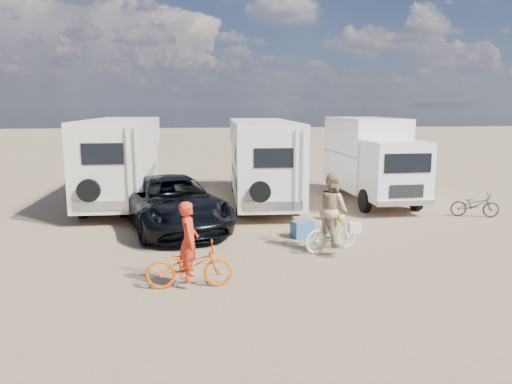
{
  "coord_description": "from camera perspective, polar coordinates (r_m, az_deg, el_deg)",
  "views": [
    {
      "loc": [
        -2.07,
        -10.89,
        3.64
      ],
      "look_at": [
        -0.59,
        2.07,
        1.3
      ],
      "focal_mm": 33.87,
      "sensor_mm": 36.0,
      "label": 1
    }
  ],
  "objects": [
    {
      "name": "box_truck",
      "position": [
        18.81,
        13.65,
        3.6
      ],
      "size": [
        2.33,
        5.8,
        3.17
      ],
      "primitive_type": null,
      "rotation": [
        0.0,
        0.0,
        0.04
      ],
      "color": "white",
      "rests_on": "ground"
    },
    {
      "name": "rider_man",
      "position": [
        9.84,
        -7.91,
        -6.73
      ],
      "size": [
        0.4,
        0.59,
        1.6
      ],
      "primitive_type": "imported",
      "rotation": [
        0.0,
        0.0,
        1.59
      ],
      "color": "red",
      "rests_on": "ground"
    },
    {
      "name": "bike_man",
      "position": [
        9.94,
        -7.86,
        -8.6
      ],
      "size": [
        1.76,
        0.65,
        0.92
      ],
      "primitive_type": "imported",
      "rotation": [
        0.0,
        0.0,
        1.59
      ],
      "color": "#ED5604",
      "rests_on": "ground"
    },
    {
      "name": "crate",
      "position": [
        15.86,
        8.74,
        -2.61
      ],
      "size": [
        0.49,
        0.49,
        0.33
      ],
      "primitive_type": "cube",
      "rotation": [
        0.0,
        0.0,
        0.19
      ],
      "color": "#95814D",
      "rests_on": "ground"
    },
    {
      "name": "cooler",
      "position": [
        13.61,
        5.5,
        -4.4
      ],
      "size": [
        0.66,
        0.55,
        0.46
      ],
      "primitive_type": "cube",
      "rotation": [
        0.0,
        0.0,
        0.27
      ],
      "color": "#335F98",
      "rests_on": "ground"
    },
    {
      "name": "rider_woman",
      "position": [
        12.28,
        8.98,
        -2.81
      ],
      "size": [
        0.98,
        1.08,
        1.82
      ],
      "primitive_type": "imported",
      "rotation": [
        0.0,
        0.0,
        1.97
      ],
      "color": "tan",
      "rests_on": "ground"
    },
    {
      "name": "rv_left",
      "position": [
        18.39,
        -15.56,
        3.35
      ],
      "size": [
        2.24,
        6.89,
        3.15
      ],
      "primitive_type": null,
      "rotation": [
        0.0,
        0.0,
        0.0
      ],
      "color": "white",
      "rests_on": "ground"
    },
    {
      "name": "bike_woman",
      "position": [
        12.38,
        8.93,
        -4.74
      ],
      "size": [
        1.66,
        1.04,
        0.97
      ],
      "primitive_type": "imported",
      "rotation": [
        0.0,
        0.0,
        1.97
      ],
      "color": "beige",
      "rests_on": "ground"
    },
    {
      "name": "rv_main",
      "position": [
        18.22,
        0.72,
        3.55
      ],
      "size": [
        2.42,
        7.55,
        3.08
      ],
      "primitive_type": null,
      "rotation": [
        0.0,
        0.0,
        -0.03
      ],
      "color": "white",
      "rests_on": "ground"
    },
    {
      "name": "dark_suv",
      "position": [
        14.73,
        -9.93,
        -1.23
      ],
      "size": [
        4.1,
        6.04,
        1.53
      ],
      "primitive_type": "imported",
      "rotation": [
        0.0,
        0.0,
        0.31
      ],
      "color": "black",
      "rests_on": "ground"
    },
    {
      "name": "bike_parked",
      "position": [
        17.53,
        24.43,
        -1.4
      ],
      "size": [
        1.62,
        0.94,
        0.81
      ],
      "primitive_type": "imported",
      "rotation": [
        0.0,
        0.0,
        1.29
      ],
      "color": "#252724",
      "rests_on": "ground"
    },
    {
      "name": "ground",
      "position": [
        11.67,
        4.06,
        -8.03
      ],
      "size": [
        140.0,
        140.0,
        0.0
      ],
      "primitive_type": "plane",
      "color": "#947858",
      "rests_on": "ground"
    }
  ]
}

